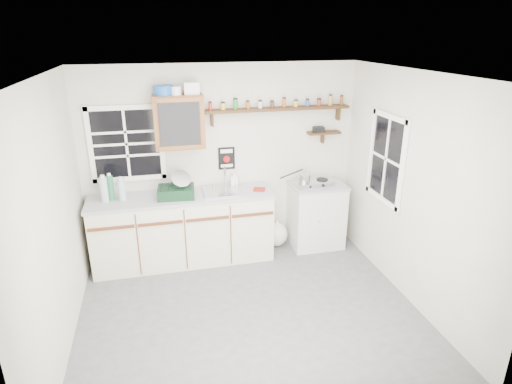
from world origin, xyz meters
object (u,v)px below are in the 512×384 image
(upper_cabinet, at_px, (179,122))
(spice_shelf, at_px, (278,108))
(dish_rack, at_px, (177,189))
(right_cabinet, at_px, (316,215))
(hotplate, at_px, (313,183))
(main_cabinet, at_px, (184,228))

(upper_cabinet, height_order, spice_shelf, upper_cabinet)
(spice_shelf, xyz_separation_m, dish_rack, (-1.35, -0.25, -0.90))
(upper_cabinet, xyz_separation_m, dish_rack, (-0.08, -0.19, -0.80))
(right_cabinet, bearing_deg, dish_rack, -177.97)
(upper_cabinet, distance_m, spice_shelf, 1.28)
(upper_cabinet, bearing_deg, hotplate, -4.58)
(spice_shelf, bearing_deg, main_cabinet, -170.75)
(right_cabinet, height_order, hotplate, hotplate)
(right_cabinet, distance_m, hotplate, 0.49)
(main_cabinet, bearing_deg, upper_cabinet, 76.32)
(upper_cabinet, bearing_deg, dish_rack, -113.57)
(right_cabinet, xyz_separation_m, spice_shelf, (-0.53, 0.19, 1.47))
(upper_cabinet, xyz_separation_m, spice_shelf, (1.27, 0.07, 0.10))
(dish_rack, xyz_separation_m, hotplate, (1.81, 0.05, -0.08))
(main_cabinet, relative_size, hotplate, 4.32)
(right_cabinet, xyz_separation_m, hotplate, (-0.07, -0.02, 0.49))
(right_cabinet, height_order, dish_rack, dish_rack)
(main_cabinet, height_order, upper_cabinet, upper_cabinet)
(main_cabinet, distance_m, dish_rack, 0.57)
(right_cabinet, relative_size, dish_rack, 1.93)
(right_cabinet, bearing_deg, spice_shelf, 160.41)
(right_cabinet, distance_m, dish_rack, 1.97)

